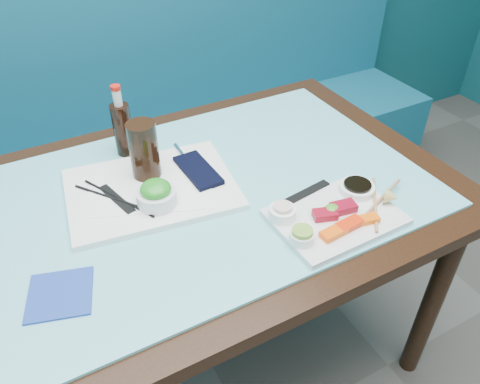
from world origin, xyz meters
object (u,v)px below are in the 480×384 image
serving_tray (151,189)px  seaweed_bowl (157,197)px  sashimi_plate (335,217)px  cola_bottle_body (123,130)px  cola_glass (144,150)px  booth_bench (122,157)px  blue_napkin (60,294)px  dining_table (197,219)px

serving_tray → seaweed_bowl: size_ratio=4.30×
serving_tray → sashimi_plate: bearing=-34.4°
cola_bottle_body → cola_glass: bearing=-86.4°
sashimi_plate → cola_bottle_body: cola_bottle_body is taller
booth_bench → sashimi_plate: booth_bench is taller
booth_bench → sashimi_plate: 1.20m
booth_bench → cola_bottle_body: bearing=-99.7°
seaweed_bowl → cola_glass: cola_glass is taller
cola_glass → blue_napkin: (-0.30, -0.30, -0.09)m
dining_table → seaweed_bowl: size_ratio=14.01×
booth_bench → dining_table: size_ratio=2.14×
dining_table → serving_tray: bearing=148.4°
serving_tray → blue_napkin: serving_tray is taller
blue_napkin → cola_glass: bearing=44.9°
booth_bench → dining_table: booth_bench is taller
sashimi_plate → blue_napkin: size_ratio=2.35×
serving_tray → blue_napkin: 0.37m
seaweed_bowl → blue_napkin: seaweed_bowl is taller
seaweed_bowl → blue_napkin: size_ratio=0.77×
serving_tray → cola_bottle_body: cola_bottle_body is taller
serving_tray → cola_glass: 0.10m
cola_glass → cola_bottle_body: (-0.01, 0.16, -0.02)m
cola_bottle_body → blue_napkin: (-0.29, -0.45, -0.07)m
cola_bottle_body → serving_tray: bearing=-90.0°
sashimi_plate → dining_table: bearing=133.4°
sashimi_plate → cola_glass: size_ratio=1.92×
seaweed_bowl → cola_glass: 0.14m
booth_bench → sashimi_plate: size_ratio=9.90×
sashimi_plate → blue_napkin: (-0.64, 0.08, -0.01)m
dining_table → sashimi_plate: bearing=-45.2°
serving_tray → cola_bottle_body: bearing=97.6°
dining_table → sashimi_plate: sashimi_plate is taller
serving_tray → cola_glass: (0.01, 0.05, 0.09)m
dining_table → cola_glass: bearing=127.2°
seaweed_bowl → cola_glass: size_ratio=0.63×
dining_table → blue_napkin: bearing=-154.8°
dining_table → cola_bottle_body: bearing=109.6°
booth_bench → seaweed_bowl: booth_bench is taller
serving_tray → dining_table: bearing=-24.0°
dining_table → cola_bottle_body: size_ratio=9.05×
dining_table → cola_glass: 0.24m
cola_glass → cola_bottle_body: cola_glass is taller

